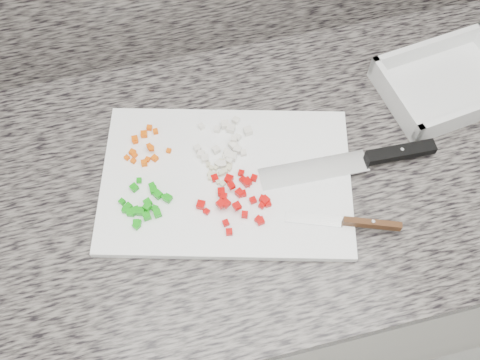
{
  "coord_description": "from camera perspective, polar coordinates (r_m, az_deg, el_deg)",
  "views": [
    {
      "loc": [
        -0.18,
        0.99,
        1.74
      ],
      "look_at": [
        -0.08,
        1.41,
        0.93
      ],
      "focal_mm": 40.0,
      "sensor_mm": 36.0,
      "label": 1
    }
  ],
  "objects": [
    {
      "name": "onion_pile",
      "position": [
        0.96,
        -1.53,
        3.7
      ],
      "size": [
        0.11,
        0.1,
        0.02
      ],
      "color": "silver",
      "rests_on": "cutting_board"
    },
    {
      "name": "chef_knife",
      "position": [
        0.97,
        13.81,
        2.27
      ],
      "size": [
        0.32,
        0.05,
        0.02
      ],
      "rotation": [
        0.0,
        0.0,
        -0.03
      ],
      "color": "silver",
      "rests_on": "cutting_board"
    },
    {
      "name": "tray",
      "position": [
        1.12,
        21.24,
        9.5
      ],
      "size": [
        0.27,
        0.21,
        0.05
      ],
      "rotation": [
        0.0,
        0.0,
        0.14
      ],
      "color": "silver",
      "rests_on": "countertop"
    },
    {
      "name": "red_pepper_pile",
      "position": [
        0.91,
        -0.22,
        -1.89
      ],
      "size": [
        0.13,
        0.12,
        0.02
      ],
      "color": "#BB0302",
      "rests_on": "cutting_board"
    },
    {
      "name": "green_pepper_pile",
      "position": [
        0.92,
        -10.12,
        -2.64
      ],
      "size": [
        0.09,
        0.1,
        0.02
      ],
      "color": "#0E970D",
      "rests_on": "cutting_board"
    },
    {
      "name": "countertop",
      "position": [
        0.98,
        3.82,
        1.04
      ],
      "size": [
        3.96,
        0.64,
        0.04
      ],
      "primitive_type": "cube",
      "color": "#615B55",
      "rests_on": "cabinet"
    },
    {
      "name": "carrot_pile",
      "position": [
        0.97,
        -10.2,
        3.47
      ],
      "size": [
        0.09,
        0.08,
        0.02
      ],
      "color": "#EA5805",
      "rests_on": "cutting_board"
    },
    {
      "name": "cabinet",
      "position": [
        1.39,
        2.72,
        -7.99
      ],
      "size": [
        3.92,
        0.62,
        0.86
      ],
      "primitive_type": "cube",
      "color": "white",
      "rests_on": "ground"
    },
    {
      "name": "cutting_board",
      "position": [
        0.94,
        -1.47,
        0.01
      ],
      "size": [
        0.5,
        0.39,
        0.01
      ],
      "primitive_type": "cube",
      "rotation": [
        0.0,
        0.0,
        -0.26
      ],
      "color": "white",
      "rests_on": "countertop"
    },
    {
      "name": "paring_knife",
      "position": [
        0.91,
        12.39,
        -4.47
      ],
      "size": [
        0.18,
        0.08,
        0.02
      ],
      "rotation": [
        0.0,
        0.0,
        -0.35
      ],
      "color": "silver",
      "rests_on": "cutting_board"
    },
    {
      "name": "garlic_pile",
      "position": [
        0.94,
        -2.23,
        0.86
      ],
      "size": [
        0.05,
        0.06,
        0.01
      ],
      "color": "beige",
      "rests_on": "cutting_board"
    }
  ]
}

